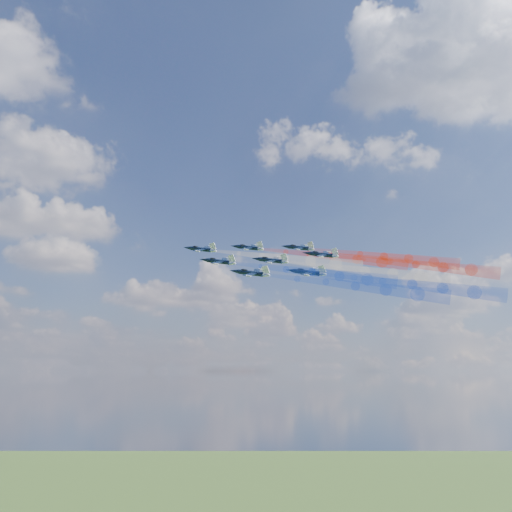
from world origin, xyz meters
TOP-DOWN VIEW (x-y plane):
  - jet_lead at (-35.64, -9.77)m, footprint 15.65×15.68m
  - trail_lead at (-16.63, -30.72)m, footprint 34.52×37.87m
  - jet_inner_left at (-36.45, -24.94)m, footprint 15.65×15.68m
  - trail_inner_left at (-17.44, -45.89)m, footprint 34.52×37.87m
  - jet_inner_right at (-19.44, -11.76)m, footprint 15.65×15.68m
  - trail_inner_right at (-0.43, -32.71)m, footprint 34.52×37.87m
  - jet_outer_left at (-34.36, -41.19)m, footprint 15.65×15.68m
  - trail_outer_left at (-15.34, -62.14)m, footprint 34.52×37.87m
  - jet_center_third at (-20.80, -29.07)m, footprint 15.65×15.68m
  - trail_center_third at (-1.78, -50.01)m, footprint 34.52×37.87m
  - jet_outer_right at (-2.59, -16.73)m, footprint 15.65×15.68m
  - trail_outer_right at (16.43, -37.68)m, footprint 34.52×37.87m
  - jet_rear_left at (-18.19, -44.78)m, footprint 15.65×15.68m
  - trail_rear_left at (0.83, -65.73)m, footprint 34.52×37.87m
  - jet_rear_right at (-4.48, -32.58)m, footprint 15.65×15.68m
  - trail_rear_right at (14.54, -53.53)m, footprint 34.52×37.87m

SIDE VIEW (x-z plane):
  - trail_outer_left at x=-15.34m, z-range 148.79..161.74m
  - trail_rear_left at x=0.83m, z-range 149.79..162.74m
  - jet_outer_left at x=-34.36m, z-range 155.88..164.26m
  - trail_inner_left at x=-17.44m, z-range 154.50..167.45m
  - jet_rear_left at x=-18.19m, z-range 156.88..165.26m
  - trail_center_third at x=-1.78m, z-range 155.60..168.55m
  - trail_rear_right at x=14.54m, z-range 158.35..171.30m
  - jet_inner_left at x=-36.45m, z-range 161.59..169.97m
  - jet_center_third at x=-20.80m, z-range 162.68..171.07m
  - trail_lead at x=-16.63m, z-range 161.07..174.02m
  - trail_inner_right at x=-0.43m, z-range 162.92..175.87m
  - jet_rear_right at x=-4.48m, z-range 165.43..173.82m
  - trail_outer_right at x=16.43m, z-range 163.69..176.64m
  - jet_lead at x=-35.64m, z-range 168.16..176.55m
  - jet_inner_right at x=-19.44m, z-range 170.01..178.39m
  - jet_outer_right at x=-2.59m, z-range 170.78..179.16m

